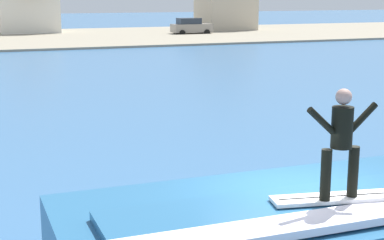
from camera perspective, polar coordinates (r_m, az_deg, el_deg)
The scene contains 6 objects.
wave_crest at distance 9.91m, azimuth 9.32°, elevation -10.98°, with size 7.41×3.46×1.41m.
surfboard at distance 9.51m, azimuth 14.29°, elevation -7.20°, with size 2.30×0.83×0.06m.
surfer at distance 9.10m, azimuth 14.13°, elevation -1.68°, with size 1.21×0.32×1.68m.
shoreline_bank at distance 62.38m, azimuth -16.33°, elevation 7.51°, with size 120.00×26.50×0.18m.
car_far_shore at distance 65.85m, azimuth -0.10°, elevation 8.95°, with size 4.40×2.14×1.86m.
house_small_cottage at distance 70.09m, azimuth -15.47°, elevation 11.06°, with size 7.83×7.83×6.73m.
Camera 1 is at (-5.08, -8.35, 4.52)m, focal length 55.67 mm.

